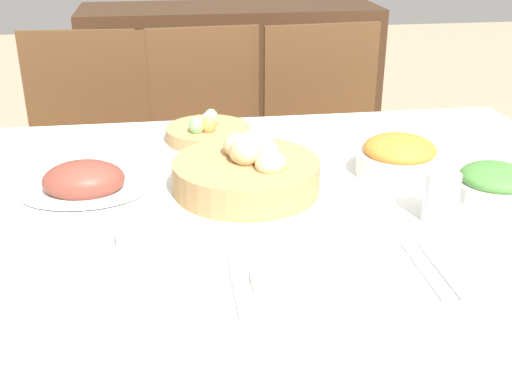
# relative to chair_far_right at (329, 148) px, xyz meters

# --- Properties ---
(dining_table) EXTENTS (1.58, 1.05, 0.72)m
(dining_table) POSITION_rel_chair_far_right_xyz_m (-0.39, -0.87, -0.12)
(dining_table) COLOR silver
(dining_table) RESTS_ON ground
(chair_far_right) EXTENTS (0.45, 0.45, 0.90)m
(chair_far_right) POSITION_rel_chair_far_right_xyz_m (0.00, 0.00, 0.00)
(chair_far_right) COLOR brown
(chair_far_right) RESTS_ON ground
(chair_far_center) EXTENTS (0.44, 0.44, 0.90)m
(chair_far_center) POSITION_rel_chair_far_right_xyz_m (-0.44, 0.00, 0.00)
(chair_far_center) COLOR brown
(chair_far_center) RESTS_ON ground
(chair_far_left) EXTENTS (0.45, 0.45, 0.90)m
(chair_far_left) POSITION_rel_chair_far_right_xyz_m (-0.84, 0.00, 0.00)
(chair_far_left) COLOR brown
(chair_far_left) RESTS_ON ground
(sideboard) EXTENTS (1.34, 0.44, 0.86)m
(sideboard) POSITION_rel_chair_far_right_xyz_m (-0.26, 0.86, -0.05)
(sideboard) COLOR #3D2616
(sideboard) RESTS_ON ground
(bread_basket) EXTENTS (0.31, 0.31, 0.12)m
(bread_basket) POSITION_rel_chair_far_right_xyz_m (-0.40, -0.85, 0.28)
(bread_basket) COLOR #AD8451
(bread_basket) RESTS_ON dining_table
(egg_basket) EXTENTS (0.22, 0.22, 0.08)m
(egg_basket) POSITION_rel_chair_far_right_xyz_m (-0.46, -0.52, 0.26)
(egg_basket) COLOR #AD8451
(egg_basket) RESTS_ON dining_table
(ham_platter) EXTENTS (0.26, 0.18, 0.08)m
(ham_platter) POSITION_rel_chair_far_right_xyz_m (-0.74, -0.82, 0.27)
(ham_platter) COLOR silver
(ham_platter) RESTS_ON dining_table
(green_salad_bowl) EXTENTS (0.16, 0.16, 0.08)m
(green_salad_bowl) POSITION_rel_chair_far_right_xyz_m (0.08, -0.99, 0.28)
(green_salad_bowl) COLOR silver
(green_salad_bowl) RESTS_ON dining_table
(carrot_bowl) EXTENTS (0.19, 0.19, 0.09)m
(carrot_bowl) POSITION_rel_chair_far_right_xyz_m (-0.06, -0.81, 0.28)
(carrot_bowl) COLOR silver
(carrot_bowl) RESTS_ON dining_table
(dinner_plate) EXTENTS (0.26, 0.26, 0.01)m
(dinner_plate) POSITION_rel_chair_far_right_xyz_m (-0.31, -1.22, 0.25)
(dinner_plate) COLOR silver
(dinner_plate) RESTS_ON dining_table
(fork) EXTENTS (0.01, 0.18, 0.00)m
(fork) POSITION_rel_chair_far_right_xyz_m (-0.47, -1.22, 0.24)
(fork) COLOR #B7B7BC
(fork) RESTS_ON dining_table
(knife) EXTENTS (0.01, 0.18, 0.00)m
(knife) POSITION_rel_chair_far_right_xyz_m (-0.16, -1.22, 0.24)
(knife) COLOR #B7B7BC
(knife) RESTS_ON dining_table
(spoon) EXTENTS (0.01, 0.18, 0.00)m
(spoon) POSITION_rel_chair_far_right_xyz_m (-0.13, -1.22, 0.24)
(spoon) COLOR #B7B7BC
(spoon) RESTS_ON dining_table
(drinking_cup) EXTENTS (0.07, 0.07, 0.10)m
(drinking_cup) POSITION_rel_chair_far_right_xyz_m (-0.06, -1.04, 0.29)
(drinking_cup) COLOR silver
(drinking_cup) RESTS_ON dining_table
(butter_dish) EXTENTS (0.12, 0.07, 0.03)m
(butter_dish) POSITION_rel_chair_far_right_xyz_m (-0.61, -1.03, 0.26)
(butter_dish) COLOR silver
(butter_dish) RESTS_ON dining_table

